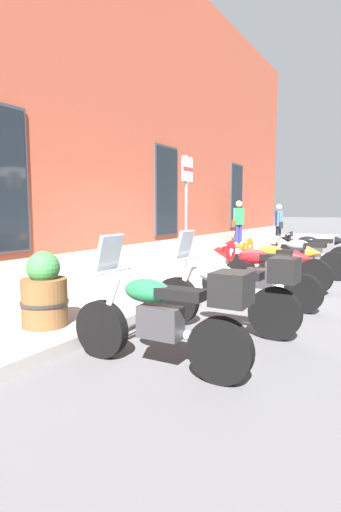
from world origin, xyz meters
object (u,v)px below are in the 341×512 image
(motorcycle_orange_sport, at_px, (271,262))
(motorcycle_grey_naked, at_px, (301,257))
(motorcycle_black_sport, at_px, (308,248))
(pedestrian_blue_top, at_px, (279,224))
(parking_sign, at_px, (187,202))
(pedestrian_striped_shirt, at_px, (239,221))
(motorcycle_silver_touring, at_px, (231,291))
(barrel_planter, at_px, (44,294))
(motorcycle_red_sport, at_px, (254,271))
(motorcycle_green_touring, at_px, (166,316))

(motorcycle_orange_sport, bearing_deg, motorcycle_grey_naked, -7.09)
(motorcycle_black_sport, relative_size, pedestrian_blue_top, 1.31)
(pedestrian_blue_top, distance_m, parking_sign, 8.33)
(pedestrian_striped_shirt, distance_m, pedestrian_blue_top, 1.54)
(motorcycle_silver_touring, xyz_separation_m, pedestrian_striped_shirt, (9.22, 3.39, 0.59))
(motorcycle_orange_sport, distance_m, motorcycle_grey_naked, 1.72)
(barrel_planter, bearing_deg, pedestrian_striped_shirt, 8.02)
(motorcycle_red_sport, relative_size, motorcycle_grey_naked, 1.00)
(motorcycle_orange_sport, bearing_deg, barrel_planter, 161.17)
(motorcycle_green_touring, xyz_separation_m, parking_sign, (3.39, 1.57, 1.16))
(motorcycle_grey_naked, relative_size, parking_sign, 0.85)
(motorcycle_grey_naked, height_order, pedestrian_striped_shirt, pedestrian_striped_shirt)
(motorcycle_red_sport, height_order, motorcycle_orange_sport, motorcycle_red_sport)
(motorcycle_black_sport, bearing_deg, barrel_planter, 168.46)
(barrel_planter, bearing_deg, motorcycle_silver_touring, -53.70)
(motorcycle_grey_naked, bearing_deg, pedestrian_blue_top, 20.57)
(pedestrian_striped_shirt, bearing_deg, motorcycle_green_touring, -162.83)
(motorcycle_orange_sport, relative_size, pedestrian_blue_top, 1.38)
(motorcycle_silver_touring, relative_size, parking_sign, 0.84)
(motorcycle_red_sport, distance_m, parking_sign, 1.87)
(motorcycle_orange_sport, height_order, pedestrian_striped_shirt, pedestrian_striped_shirt)
(pedestrian_striped_shirt, bearing_deg, motorcycle_red_sport, -157.49)
(pedestrian_blue_top, height_order, barrel_planter, pedestrian_blue_top)
(motorcycle_red_sport, xyz_separation_m, motorcycle_orange_sport, (1.55, 0.16, -0.03))
(motorcycle_silver_touring, bearing_deg, motorcycle_black_sport, 2.89)
(motorcycle_grey_naked, height_order, pedestrian_blue_top, pedestrian_blue_top)
(motorcycle_red_sport, distance_m, motorcycle_black_sport, 4.78)
(motorcycle_green_touring, bearing_deg, motorcycle_grey_naked, 0.79)
(motorcycle_green_touring, distance_m, pedestrian_blue_top, 11.87)
(motorcycle_grey_naked, relative_size, barrel_planter, 2.21)
(motorcycle_silver_touring, relative_size, motorcycle_black_sport, 0.97)
(motorcycle_red_sport, xyz_separation_m, pedestrian_striped_shirt, (7.69, 3.18, 0.55))
(pedestrian_striped_shirt, bearing_deg, motorcycle_orange_sport, -153.79)
(motorcycle_silver_touring, xyz_separation_m, motorcycle_orange_sport, (3.08, 0.37, 0.00))
(motorcycle_orange_sport, relative_size, barrel_planter, 2.38)
(motorcycle_orange_sport, xyz_separation_m, pedestrian_blue_top, (7.07, 1.80, 0.50))
(motorcycle_grey_naked, bearing_deg, barrel_planter, 164.29)
(pedestrian_blue_top, bearing_deg, barrel_planter, -178.63)
(parking_sign, height_order, barrel_planter, parking_sign)
(barrel_planter, bearing_deg, pedestrian_blue_top, 1.37)
(parking_sign, bearing_deg, motorcycle_green_touring, -155.08)
(motorcycle_silver_touring, relative_size, pedestrian_blue_top, 1.28)
(motorcycle_red_sport, distance_m, pedestrian_striped_shirt, 8.34)
(motorcycle_silver_touring, bearing_deg, pedestrian_blue_top, 12.06)
(motorcycle_red_sport, xyz_separation_m, pedestrian_blue_top, (8.61, 1.96, 0.47))
(motorcycle_grey_naked, bearing_deg, pedestrian_striped_shirt, 36.09)
(motorcycle_black_sport, height_order, pedestrian_blue_top, pedestrian_blue_top)
(motorcycle_red_sport, bearing_deg, pedestrian_blue_top, 12.84)
(motorcycle_orange_sport, distance_m, pedestrian_striped_shirt, 6.86)
(pedestrian_blue_top, bearing_deg, motorcycle_silver_touring, -167.94)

